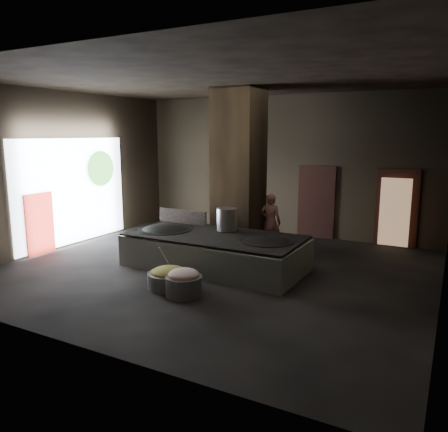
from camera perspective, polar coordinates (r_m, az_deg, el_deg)
The scene contains 27 objects.
floor at distance 10.87m, azimuth -1.18°, elevation -7.14°, with size 10.00×9.00×0.10m, color black.
ceiling at distance 10.42m, azimuth -1.29°, elevation 17.69°, with size 10.00×9.00×0.10m, color black.
back_wall at distance 14.52m, azimuth 7.67°, elevation 6.54°, with size 10.00×0.10×4.50m, color black.
front_wall at distance 6.84m, azimuth -20.29°, elevation 1.37°, with size 10.00×0.10×4.50m, color black.
left_wall at distance 13.60m, azimuth -20.21°, elevation 5.70°, with size 0.10×9.00×4.50m, color black.
pillar at distance 12.21m, azimuth 1.94°, elevation 5.85°, with size 1.20×1.20×4.50m, color black.
hearth_platform at distance 10.87m, azimuth -1.20°, elevation -4.77°, with size 4.39×2.10×0.76m, color #B2C5B1.
platform_cap at distance 10.76m, azimuth -1.21°, elevation -2.55°, with size 4.30×2.06×0.03m, color black.
wok_left at distance 11.50m, azimuth -7.64°, elevation -2.11°, with size 1.39×1.39×0.38m, color black.
wok_left_rim at distance 11.48m, azimuth -7.65°, elevation -1.77°, with size 1.41×1.41×0.05m, color black.
wok_right at distance 10.25m, azimuth 5.54°, elevation -3.65°, with size 1.29×1.29×0.36m, color black.
wok_right_rim at distance 10.23m, azimuth 5.55°, elevation -3.27°, with size 1.32×1.32×0.05m, color black.
stock_pot at distance 11.14m, azimuth 0.40°, elevation -0.43°, with size 0.54×0.54×0.57m, color #96999D.
splash_guard at distance 12.09m, azimuth -5.46°, elevation -0.08°, with size 1.53×0.06×0.38m, color black.
cook at distance 12.39m, azimuth 6.08°, elevation -0.82°, with size 0.60×0.39×1.64m, color #8E5248.
veg_basin at distance 9.61m, azimuth -7.24°, elevation -8.30°, with size 0.91×0.91×0.33m, color slate.
veg_fill at distance 9.55m, azimuth -7.27°, elevation -7.26°, with size 0.74×0.74×0.23m, color #7E9E4C.
ladle at distance 9.69m, azimuth -7.51°, elevation -5.76°, with size 0.03×0.03×0.72m, color #96999D.
meat_basin at distance 9.11m, azimuth -5.27°, elevation -9.07°, with size 0.75×0.75×0.41m, color slate.
meat_fill at distance 9.03m, azimuth -5.29°, elevation -7.61°, with size 0.62×0.62×0.24m, color tan.
doorway_near at distance 14.18m, azimuth 11.96°, elevation 1.62°, with size 1.18×0.08×2.38m, color black.
doorway_near_glow at distance 14.21m, azimuth 11.74°, elevation 1.45°, with size 0.83×0.04×1.95m, color #8C6647.
doorway_far at distance 13.72m, azimuth 21.61°, elevation 0.80°, with size 1.18×0.08×2.38m, color black.
doorway_far_glow at distance 13.50m, azimuth 21.39°, elevation 0.45°, with size 0.84×0.04×1.98m, color #8C6647.
left_opening at distance 13.72m, azimuth -19.13°, elevation 3.08°, with size 0.04×4.20×3.10m, color white.
pavilion_sliver at distance 12.95m, azimuth -22.92°, elevation -0.97°, with size 0.05×0.90×1.70m, color maroon.
tree_silhouette at distance 14.36m, azimuth -15.78°, elevation 5.99°, with size 0.28×1.10×1.10m, color #194714.
Camera 1 is at (5.08, -9.01, 3.28)m, focal length 35.00 mm.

